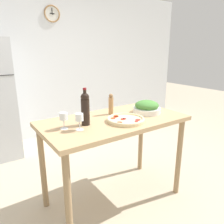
# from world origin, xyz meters

# --- Properties ---
(ground_plane) EXTENTS (14.00, 14.00, 0.00)m
(ground_plane) POSITION_xyz_m (0.00, 0.00, 0.00)
(ground_plane) COLOR #BCAD93
(wall_back) EXTENTS (6.40, 0.08, 2.60)m
(wall_back) POSITION_xyz_m (0.00, 2.23, 1.30)
(wall_back) COLOR silver
(wall_back) RESTS_ON ground_plane
(prep_counter) EXTENTS (1.39, 0.73, 0.90)m
(prep_counter) POSITION_xyz_m (0.00, 0.00, 0.79)
(prep_counter) COLOR tan
(prep_counter) RESTS_ON ground_plane
(wine_bottle) EXTENTS (0.08, 0.08, 0.33)m
(wine_bottle) POSITION_xyz_m (-0.30, 0.01, 1.06)
(wine_bottle) COLOR black
(wine_bottle) RESTS_ON prep_counter
(wine_glass_near) EXTENTS (0.07, 0.07, 0.14)m
(wine_glass_near) POSITION_xyz_m (-0.41, -0.08, 1.00)
(wine_glass_near) COLOR silver
(wine_glass_near) RESTS_ON prep_counter
(wine_glass_far) EXTENTS (0.07, 0.07, 0.14)m
(wine_glass_far) POSITION_xyz_m (-0.51, 0.01, 1.01)
(wine_glass_far) COLOR silver
(wine_glass_far) RESTS_ON prep_counter
(pepper_mill) EXTENTS (0.05, 0.05, 0.21)m
(pepper_mill) POSITION_xyz_m (0.06, 0.15, 1.01)
(pepper_mill) COLOR #AD7F51
(pepper_mill) RESTS_ON prep_counter
(salad_bowl) EXTENTS (0.29, 0.29, 0.13)m
(salad_bowl) POSITION_xyz_m (0.40, -0.02, 0.96)
(salad_bowl) COLOR white
(salad_bowl) RESTS_ON prep_counter
(homemade_pizza) EXTENTS (0.35, 0.35, 0.04)m
(homemade_pizza) POSITION_xyz_m (0.04, -0.12, 0.92)
(homemade_pizza) COLOR beige
(homemade_pizza) RESTS_ON prep_counter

